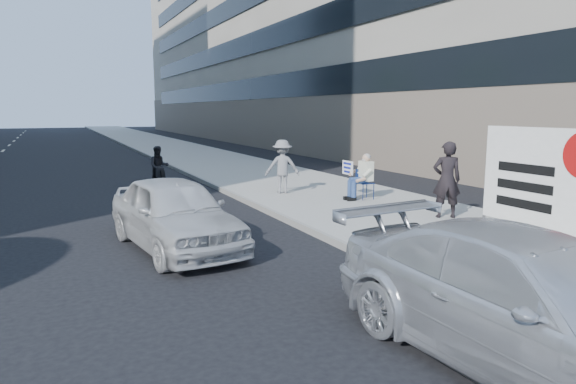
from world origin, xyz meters
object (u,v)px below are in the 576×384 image
motorcycle (159,168)px  seated_protester (361,174)px  jogger (282,167)px  pedestrian_woman (447,180)px  parked_sedan (535,305)px  protest_banner (548,179)px  white_sedan_near (175,213)px

motorcycle → seated_protester: bearing=-48.0°
jogger → pedestrian_woman: bearing=130.7°
jogger → parked_sedan: jogger is taller
pedestrian_woman → parked_sedan: size_ratio=0.37×
protest_banner → white_sedan_near: protest_banner is taller
seated_protester → parked_sedan: seated_protester is taller
seated_protester → parked_sedan: (-3.60, -8.80, -0.16)m
seated_protester → motorcycle: size_ratio=0.64×
jogger → motorcycle: 5.00m
jogger → pedestrian_woman: size_ratio=0.90×
seated_protester → pedestrian_woman: 3.02m
pedestrian_woman → parked_sedan: 7.08m
protest_banner → parked_sedan: protest_banner is taller
protest_banner → parked_sedan: (-3.98, -3.08, -0.69)m
protest_banner → white_sedan_near: 7.07m
jogger → white_sedan_near: size_ratio=0.40×
jogger → seated_protester: bearing=147.3°
jogger → white_sedan_near: (-4.29, -4.47, -0.26)m
pedestrian_woman → seated_protester: bearing=-54.3°
seated_protester → parked_sedan: 9.51m
jogger → protest_banner: protest_banner is taller
jogger → protest_banner: 7.96m
parked_sedan → motorcycle: (-0.97, 14.78, -0.07)m
seated_protester → parked_sedan: size_ratio=0.27×
white_sedan_near → motorcycle: 8.56m
pedestrian_woman → protest_banner: size_ratio=0.59×
protest_banner → seated_protester: bearing=93.8°
protest_banner → white_sedan_near: bearing=152.7°
jogger → protest_banner: bearing=122.9°
protest_banner → white_sedan_near: size_ratio=0.74×
pedestrian_woman → protest_banner: bearing=116.5°
protest_banner → motorcycle: bearing=112.9°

